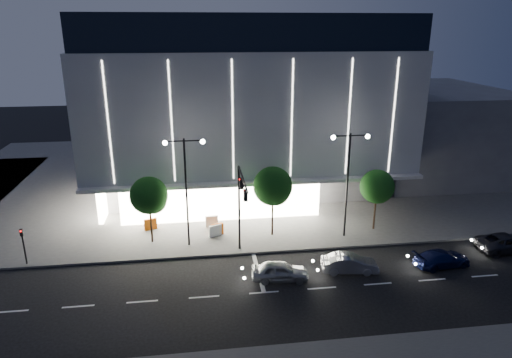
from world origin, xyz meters
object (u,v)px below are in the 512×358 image
Objects in this scene: car_fourth at (507,243)px; ped_signal_far at (23,243)px; traffic_mast at (241,198)px; barrier_d at (215,231)px; car_lead at (280,271)px; tree_right at (377,188)px; tree_left at (149,197)px; barrier_b at (212,221)px; street_lamp_east at (348,170)px; barrier_a at (151,224)px; car_second at (350,264)px; car_third at (442,258)px; tree_mid at (273,188)px; barrier_c at (217,229)px; street_lamp_west at (186,177)px.

ped_signal_far is at bearing 84.10° from car_fourth.
barrier_d is at bearing 114.19° from traffic_mast.
car_lead reaches higher than barrier_d.
tree_right reaches higher than barrier_d.
barrier_b is (4.96, 2.35, -3.38)m from tree_left.
barrier_a is (-16.31, 3.41, -5.31)m from street_lamp_east.
ped_signal_far is at bearing 87.83° from car_second.
car_fourth is 4.49× the size of barrier_a.
car_third is (5.64, -5.72, -5.33)m from street_lamp_east.
car_lead is (-0.66, -7.06, -3.65)m from tree_mid.
barrier_b and barrier_d have the same top height.
street_lamp_east is 7.87m from car_second.
tree_mid is 1.24× the size of car_fourth.
tree_right is (19.00, -0.00, -0.15)m from tree_left.
traffic_mast is 6.30m from barrier_c.
barrier_d is at bearing 31.86° from street_lamp_west.
tree_mid reaches higher than barrier_d.
ped_signal_far is 10.06m from barrier_a.
barrier_b is (-23.09, 7.45, -0.04)m from car_fourth.
traffic_mast reaches higher than car_lead.
traffic_mast is 1.76× the size of car_lead.
barrier_c is (-16.27, 7.29, 0.03)m from car_third.
tree_left is (-15.97, 1.02, -1.92)m from street_lamp_east.
car_lead is 10.39m from barrier_b.
tree_mid reaches higher than car_fourth.
street_lamp_west is at bearing 180.00° from street_lamp_east.
traffic_mast is 1.65× the size of car_third.
car_third is 3.90× the size of barrier_b.
car_second is at bearing -123.88° from tree_right.
car_third reaches higher than barrier_c.
tree_left is at bearing 77.77° from car_fourth.
street_lamp_east is (9.00, 2.66, 0.93)m from traffic_mast.
car_third is 3.90× the size of barrier_c.
ped_signal_far is 0.74× the size of car_second.
tree_right is at bearing 18.63° from street_lamp_east.
ped_signal_far is 14.75m from barrier_c.
barrier_a is (-14.87, 9.05, -0.02)m from car_second.
street_lamp_east is at bearing -161.37° from tree_right.
ped_signal_far is 18.96m from car_lead.
barrier_d is at bearing 172.82° from street_lamp_east.
car_lead is at bearing -13.88° from ped_signal_far.
car_second is (11.55, -5.64, -5.29)m from street_lamp_west.
barrier_d is at bearing -154.58° from barrier_c.
barrier_a is 5.30m from barrier_b.
car_second reaches higher than barrier_d.
street_lamp_east is 8.18× the size of barrier_d.
street_lamp_west is at bearing 53.31° from car_lead.
car_fourth reaches higher than barrier_a.
tree_right is at bearing -0.00° from tree_left.
ped_signal_far reaches higher than barrier_b.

